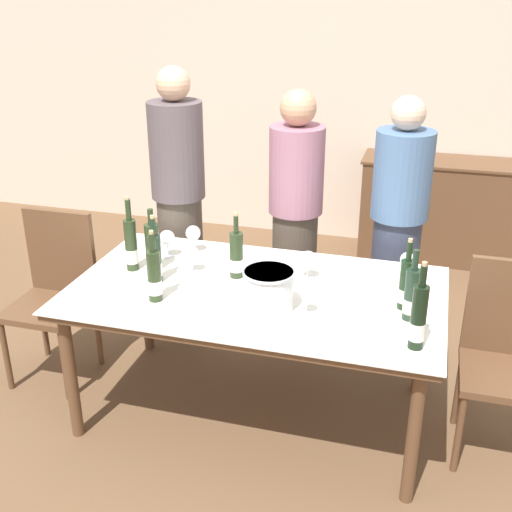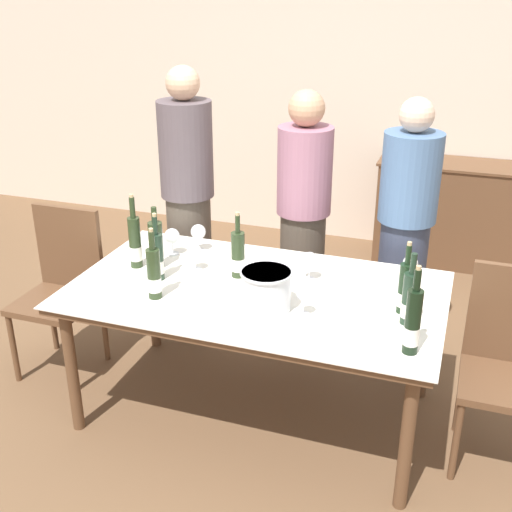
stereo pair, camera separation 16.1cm
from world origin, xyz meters
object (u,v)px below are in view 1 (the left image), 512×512
at_px(sideboard_cabinet, 442,210).
at_px(wine_bottle_0, 155,260).
at_px(chair_left_end, 55,286).
at_px(wine_bottle_5, 236,256).
at_px(wine_bottle_6, 418,318).
at_px(wine_glass_5, 407,261).
at_px(wine_glass_4, 192,254).
at_px(dining_table, 256,300).
at_px(wine_glass_3, 308,260).
at_px(wine_bottle_1, 154,277).
at_px(wine_glass_1, 167,239).
at_px(wine_bottle_2, 131,245).
at_px(person_guest_left, 296,219).
at_px(wine_glass_2, 306,293).
at_px(wine_bottle_4, 406,285).
at_px(chair_right_end, 508,349).
at_px(wine_glass_0, 193,234).
at_px(ice_bucket, 269,289).
at_px(person_host, 179,205).
at_px(person_guest_right, 397,233).
at_px(wine_bottle_3, 412,295).
at_px(wine_bottle_7, 153,248).

xyz_separation_m(sideboard_cabinet, wine_bottle_0, (-1.41, -2.46, 0.44)).
bearing_deg(chair_left_end, wine_bottle_5, 1.23).
height_order(wine_bottle_6, wine_glass_5, wine_bottle_6).
bearing_deg(sideboard_cabinet, wine_glass_4, -118.93).
height_order(dining_table, wine_glass_3, wine_glass_3).
distance_m(wine_bottle_1, wine_glass_1, 0.53).
relative_size(wine_bottle_2, wine_glass_5, 2.67).
height_order(sideboard_cabinet, wine_bottle_1, wine_bottle_1).
bearing_deg(dining_table, wine_glass_5, 23.85).
bearing_deg(person_guest_left, wine_glass_3, -72.70).
height_order(wine_bottle_6, wine_glass_2, wine_bottle_6).
distance_m(wine_glass_2, wine_glass_3, 0.38).
xyz_separation_m(wine_glass_5, chair_left_end, (-1.93, -0.22, -0.30)).
bearing_deg(wine_bottle_1, wine_bottle_4, 12.07).
height_order(sideboard_cabinet, person_guest_left, person_guest_left).
xyz_separation_m(sideboard_cabinet, wine_bottle_2, (-1.59, -2.36, 0.46)).
bearing_deg(wine_glass_2, wine_glass_3, 100.68).
xyz_separation_m(wine_bottle_4, wine_bottle_5, (-0.86, 0.11, -0.00)).
relative_size(wine_bottle_0, person_guest_left, 0.23).
height_order(chair_right_end, person_guest_left, person_guest_left).
distance_m(wine_bottle_0, wine_bottle_2, 0.21).
bearing_deg(wine_glass_0, ice_bucket, -42.84).
bearing_deg(wine_bottle_1, wine_glass_1, 106.71).
height_order(wine_bottle_0, wine_glass_1, wine_bottle_0).
bearing_deg(wine_glass_1, wine_glass_3, -4.65).
height_order(wine_bottle_4, wine_glass_5, wine_bottle_4).
xyz_separation_m(person_host, person_guest_left, (0.72, 0.12, -0.06)).
bearing_deg(wine_glass_5, wine_glass_0, 177.73).
height_order(wine_bottle_4, person_guest_right, person_guest_right).
bearing_deg(wine_glass_4, chair_right_end, -0.71).
height_order(wine_bottle_5, wine_glass_5, wine_bottle_5).
relative_size(wine_bottle_3, wine_bottle_5, 0.97).
bearing_deg(wine_bottle_2, wine_bottle_7, 15.38).
xyz_separation_m(wine_bottle_5, person_guest_left, (0.14, 0.77, -0.06)).
xyz_separation_m(dining_table, wine_bottle_5, (-0.14, 0.11, 0.18)).
distance_m(wine_bottle_6, wine_glass_0, 1.44).
bearing_deg(wine_bottle_6, wine_glass_1, 156.32).
bearing_deg(wine_bottle_2, dining_table, -4.06).
bearing_deg(wine_bottle_6, wine_bottle_0, 167.45).
bearing_deg(wine_glass_2, dining_table, 148.23).
height_order(wine_bottle_1, chair_left_end, wine_bottle_1).
xyz_separation_m(wine_bottle_1, wine_bottle_4, (1.15, 0.25, -0.01)).
height_order(sideboard_cabinet, wine_glass_1, wine_glass_1).
bearing_deg(wine_glass_2, wine_glass_4, 156.60).
bearing_deg(wine_glass_0, wine_bottle_7, -112.78).
relative_size(sideboard_cabinet, wine_glass_5, 8.73).
height_order(sideboard_cabinet, wine_bottle_3, wine_bottle_3).
bearing_deg(person_guest_right, wine_glass_4, -144.22).
height_order(wine_bottle_7, chair_left_end, wine_bottle_7).
bearing_deg(person_guest_left, chair_right_end, -33.21).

